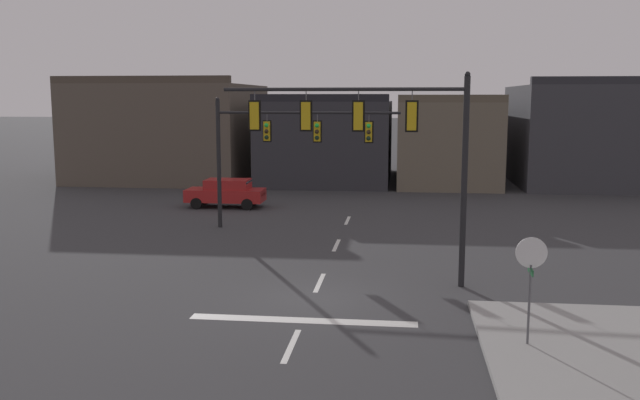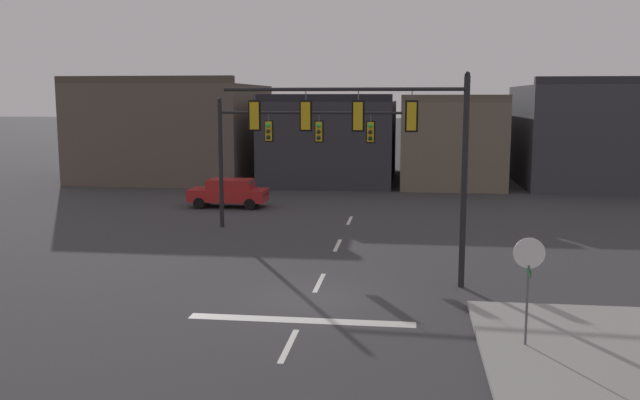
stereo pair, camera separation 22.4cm
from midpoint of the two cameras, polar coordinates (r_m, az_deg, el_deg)
name	(u,v)px [view 2 (the right image)]	position (r m, az deg, el deg)	size (l,w,h in m)	color
ground_plane	(311,300)	(21.38, -0.44, -8.29)	(400.00, 400.00, 0.00)	#353538
sidewalk_near_corner	(588,356)	(17.94, 21.70, -11.98)	(5.00, 8.00, 0.15)	gray
stop_bar_paint	(301,320)	(19.49, -1.25, -9.95)	(6.40, 0.50, 0.01)	silver
lane_centreline	(319,283)	(23.28, 0.23, -6.87)	(0.16, 26.40, 0.01)	silver
signal_mast_near_side	(379,135)	(22.48, 5.23, 5.41)	(8.02, 0.44, 7.00)	black
signal_mast_far_side	(280,140)	(32.17, -3.10, 5.01)	(8.68, 0.72, 6.20)	black
stop_sign	(529,265)	(17.47, 17.30, -5.21)	(0.76, 0.64, 2.83)	#56565B
car_lot_nearside	(229,192)	(39.39, -7.42, 0.64)	(4.46, 1.92, 1.61)	#A81E1E
building_row	(411,138)	(51.71, 7.72, 5.14)	(54.62, 14.00, 7.68)	brown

